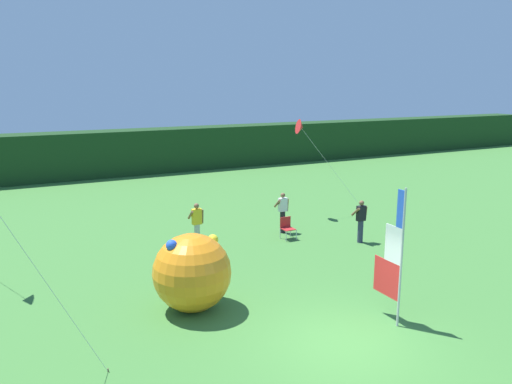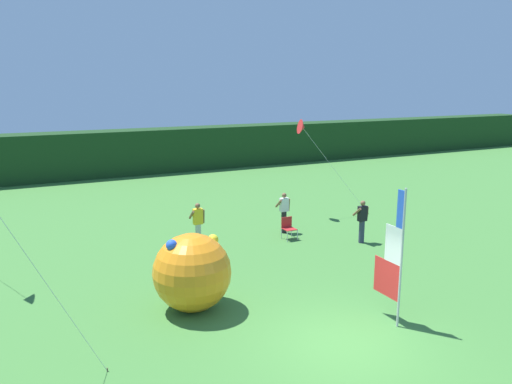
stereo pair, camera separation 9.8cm
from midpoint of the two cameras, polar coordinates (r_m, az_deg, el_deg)
name	(u,v)px [view 1 (the left image)]	position (r m, az deg, el deg)	size (l,w,h in m)	color
ground_plane	(343,345)	(12.98, 9.59, -16.75)	(120.00, 120.00, 0.00)	#3D7533
distant_treeline	(116,153)	(35.95, -15.67, 4.32)	(80.00, 2.40, 3.05)	#193819
banner_flag	(393,258)	(13.66, 15.14, -7.30)	(0.06, 1.03, 3.72)	#B7B7BC
person_near_banner	(283,212)	(21.23, 2.92, -2.23)	(0.55, 0.48, 1.74)	black
person_mid_field	(197,224)	(19.50, -6.88, -3.61)	(0.55, 0.48, 1.75)	#B7B2A3
person_far_left	(361,220)	(20.35, 11.69, -3.15)	(0.55, 0.48, 1.73)	#2D334C
inflatable_balloon	(192,272)	(14.24, -7.48, -9.03)	(2.20, 2.20, 2.20)	orange
folding_chair	(287,227)	(20.55, 3.41, -3.94)	(0.51, 0.51, 0.89)	#BCBCC1
kite_red_delta_0	(301,127)	(23.53, 4.99, 7.33)	(3.36, 1.66, 4.62)	brown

